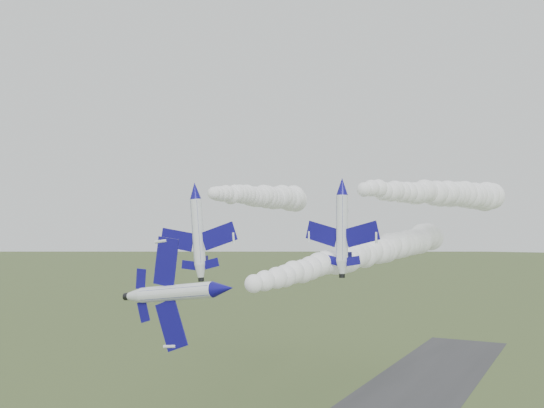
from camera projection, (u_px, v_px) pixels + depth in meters
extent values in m
cylinder|color=white|center=(223.00, 289.00, 53.35)|extent=(1.74, 8.19, 1.62)
cone|color=navy|center=(188.00, 294.00, 48.82)|extent=(1.65, 2.16, 1.62)
cone|color=white|center=(252.00, 284.00, 57.70)|extent=(1.64, 1.78, 1.62)
cylinder|color=black|center=(257.00, 283.00, 58.55)|extent=(0.83, 0.60, 0.82)
ellipsoid|color=black|center=(215.00, 290.00, 51.25)|extent=(1.12, 2.82, 1.08)
cube|color=navy|center=(223.00, 255.00, 54.38)|extent=(0.68, 2.34, 4.46)
cube|color=navy|center=(229.00, 321.00, 53.82)|extent=(0.68, 2.34, 4.46)
cube|color=navy|center=(245.00, 268.00, 57.08)|extent=(0.34, 1.07, 1.94)
cube|color=navy|center=(248.00, 302.00, 56.78)|extent=(0.34, 1.07, 1.94)
cube|color=navy|center=(257.00, 284.00, 56.13)|extent=(2.16, 1.59, 0.36)
cylinder|color=white|center=(195.00, 191.00, 80.34)|extent=(2.88, 8.77, 1.66)
cone|color=navy|center=(175.00, 188.00, 75.21)|extent=(1.97, 2.47, 1.66)
cone|color=white|center=(212.00, 193.00, 85.27)|extent=(1.91, 2.07, 1.66)
cylinder|color=black|center=(215.00, 193.00, 86.24)|extent=(0.92, 0.73, 0.84)
ellipsoid|color=black|center=(187.00, 185.00, 78.29)|extent=(1.52, 3.08, 1.11)
cube|color=navy|center=(177.00, 195.00, 82.11)|extent=(5.02, 3.11, 0.53)
cube|color=navy|center=(219.00, 190.00, 80.09)|extent=(5.02, 3.11, 0.53)
cube|color=navy|center=(198.00, 194.00, 84.94)|extent=(2.19, 1.41, 0.27)
cube|color=navy|center=(220.00, 192.00, 83.86)|extent=(2.19, 1.41, 0.27)
cube|color=navy|center=(208.00, 183.00, 84.26)|extent=(0.54, 1.67, 2.26)
cylinder|color=white|center=(342.00, 186.00, 70.44)|extent=(2.69, 7.73, 1.37)
cone|color=navy|center=(319.00, 184.00, 66.65)|extent=(1.70, 2.20, 1.37)
cone|color=white|center=(362.00, 189.00, 74.09)|extent=(1.63, 1.85, 1.37)
cylinder|color=black|center=(365.00, 189.00, 74.81)|extent=(0.78, 0.66, 0.69)
ellipsoid|color=black|center=(333.00, 181.00, 68.92)|extent=(1.36, 2.73, 0.91)
cube|color=navy|center=(326.00, 189.00, 72.68)|extent=(4.48, 2.87, 0.16)
cube|color=navy|center=(366.00, 187.00, 69.35)|extent=(4.48, 2.87, 0.16)
cube|color=navy|center=(348.00, 189.00, 74.33)|extent=(1.96, 1.30, 0.10)
cube|color=navy|center=(369.00, 188.00, 72.56)|extent=(1.96, 1.30, 0.10)
cube|color=navy|center=(358.00, 178.00, 73.32)|extent=(0.38, 1.45, 1.99)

